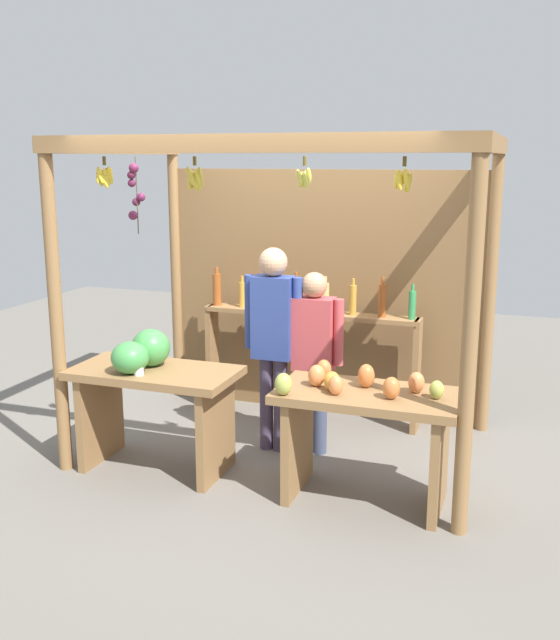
{
  "coord_description": "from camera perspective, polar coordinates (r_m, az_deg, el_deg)",
  "views": [
    {
      "loc": [
        1.81,
        -5.32,
        2.34
      ],
      "look_at": [
        0.0,
        -0.19,
        1.12
      ],
      "focal_mm": 40.77,
      "sensor_mm": 36.0,
      "label": 1
    }
  ],
  "objects": [
    {
      "name": "bottle_shelf_unit",
      "position": [
        6.49,
        2.25,
        -0.98
      ],
      "size": [
        1.97,
        0.22,
        1.35
      ],
      "color": "olive",
      "rests_on": "ground"
    },
    {
      "name": "market_stall",
      "position": [
        6.11,
        1.94,
        4.19
      ],
      "size": [
        3.08,
        2.01,
        2.49
      ],
      "color": "olive",
      "rests_on": "ground"
    },
    {
      "name": "ground_plane",
      "position": [
        6.08,
        0.6,
        -9.96
      ],
      "size": [
        12.0,
        12.0,
        0.0
      ],
      "primitive_type": "plane",
      "color": "slate",
      "rests_on": "ground"
    },
    {
      "name": "fruit_counter_right",
      "position": [
        5.02,
        6.67,
        -7.67
      ],
      "size": [
        1.24,
        0.65,
        0.96
      ],
      "color": "olive",
      "rests_on": "ground"
    },
    {
      "name": "vendor_man",
      "position": [
        5.74,
        -0.53,
        -0.83
      ],
      "size": [
        0.48,
        0.22,
        1.66
      ],
      "rotation": [
        0.0,
        0.0,
        -0.13
      ],
      "color": "#463B55",
      "rests_on": "ground"
    },
    {
      "name": "vendor_woman",
      "position": [
        5.73,
        2.66,
        -2.19
      ],
      "size": [
        0.48,
        0.2,
        1.48
      ],
      "rotation": [
        0.0,
        0.0,
        0.09
      ],
      "color": "#414A66",
      "rests_on": "ground"
    },
    {
      "name": "fruit_counter_left",
      "position": [
        5.56,
        -10.06,
        -5.03
      ],
      "size": [
        1.24,
        0.67,
        1.08
      ],
      "color": "olive",
      "rests_on": "ground"
    }
  ]
}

